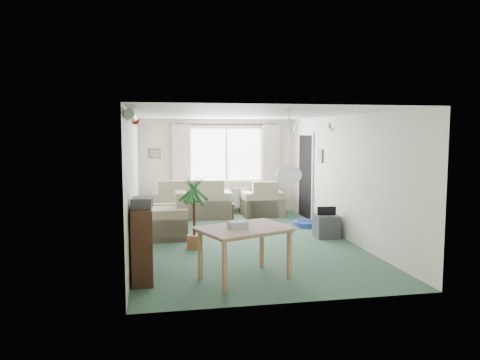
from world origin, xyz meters
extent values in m
plane|color=#335540|center=(0.00, 0.00, 0.00)|extent=(6.50, 6.50, 0.00)
cube|color=white|center=(0.20, 3.23, 1.50)|extent=(1.80, 0.03, 1.30)
cube|color=black|center=(0.20, 3.15, 2.27)|extent=(2.60, 0.03, 0.03)
cube|color=beige|center=(-0.95, 3.13, 1.27)|extent=(0.45, 0.08, 2.00)
cube|color=beige|center=(1.35, 3.13, 1.27)|extent=(0.45, 0.08, 2.00)
cube|color=white|center=(0.20, 3.19, 0.40)|extent=(1.20, 0.10, 0.55)
cube|color=black|center=(1.99, 2.20, 1.00)|extent=(0.03, 0.95, 2.00)
sphere|color=white|center=(0.20, -2.30, 1.48)|extent=(0.36, 0.36, 0.36)
cylinder|color=#196626|center=(-1.92, -2.30, 2.28)|extent=(1.60, 1.60, 0.12)
sphere|color=silver|center=(1.30, 0.90, 2.22)|extent=(0.20, 0.20, 0.20)
sphere|color=silver|center=(1.60, -0.30, 2.22)|extent=(0.20, 0.20, 0.20)
cube|color=brown|center=(-1.60, 3.23, 1.55)|extent=(0.28, 0.03, 0.22)
cube|color=brown|center=(1.98, 1.20, 1.55)|extent=(0.03, 0.24, 0.30)
cube|color=beige|center=(-0.73, 2.75, 0.47)|extent=(1.96, 1.15, 0.94)
cube|color=beige|center=(1.02, 2.73, 0.44)|extent=(1.00, 0.95, 0.88)
cube|color=#C2B193|center=(-1.50, 0.65, 0.45)|extent=(0.95, 1.01, 0.90)
cube|color=black|center=(-0.13, 2.54, 0.18)|extent=(0.83, 0.50, 0.36)
cube|color=brown|center=(-0.15, 2.52, 0.44)|extent=(0.12, 0.03, 0.16)
cube|color=black|center=(-1.84, -1.97, 0.52)|extent=(0.31, 0.86, 1.04)
cube|color=#38393D|center=(-1.82, -2.03, 1.11)|extent=(0.31, 0.37, 0.14)
cylinder|color=#1F5D24|center=(-0.96, -0.35, 0.67)|extent=(0.58, 0.58, 1.35)
cube|color=tan|center=(-0.41, -2.22, 0.36)|extent=(1.36, 1.15, 0.73)
cube|color=#B0B3BB|center=(-0.53, -2.29, 0.79)|extent=(0.29, 0.24, 0.12)
cube|color=#3B3A40|center=(1.70, 0.08, 0.22)|extent=(0.48, 0.52, 0.44)
cylinder|color=#214398|center=(1.65, 1.18, 0.06)|extent=(0.73, 0.73, 0.12)
camera|label=1|loc=(-1.69, -8.55, 2.07)|focal=35.00mm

